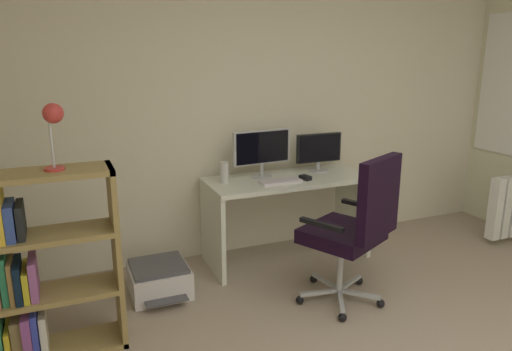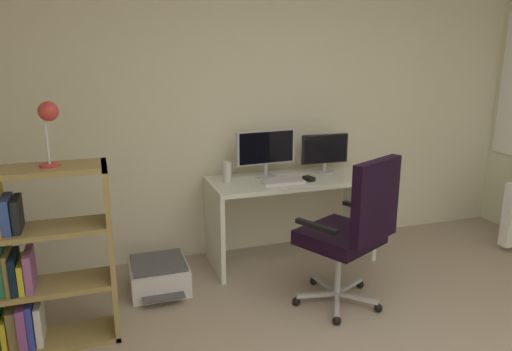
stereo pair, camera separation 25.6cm
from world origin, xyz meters
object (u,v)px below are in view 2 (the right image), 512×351
Objects in this scene: printer at (159,276)px; desktop_speaker at (227,172)px; desk_lamp at (48,119)px; keyboard at (283,182)px; monitor_main at (266,149)px; office_chair at (353,227)px; monitor_secondary at (325,151)px; desk at (291,201)px; computer_mouse at (309,179)px; bookshelf at (21,267)px.

desktop_speaker is at bearing 22.05° from printer.
keyboard is at bearing 18.77° from desk_lamp.
monitor_main is at bearing 109.25° from keyboard.
monitor_main is 0.47× the size of office_chair.
office_chair is (-0.26, -0.99, -0.31)m from monitor_secondary.
desk is 3.70× the size of desk_lamp.
computer_mouse is at bearing -35.59° from monitor_main.
office_chair reaches higher than printer.
keyboard is 0.92× the size of desk_lamp.
keyboard is 0.46m from desktop_speaker.
computer_mouse is 1.41m from printer.
computer_mouse is (0.30, -0.21, -0.22)m from monitor_main.
bookshelf is (-1.46, -0.73, -0.28)m from desktop_speaker.
monitor_secondary is at bearing 75.03° from office_chair.
desk is 2.08m from desk_lamp.
monitor_secondary is 0.38× the size of office_chair.
monitor_secondary is at bearing 28.45° from computer_mouse.
bookshelf reaches higher than printer.
bookshelf is at bearing -153.56° from desktop_speaker.
office_chair is at bearing -6.56° from desk_lamp.
monitor_secondary reaches higher than computer_mouse.
desk_lamp is (-2.11, -0.77, 0.48)m from monitor_secondary.
bookshelf is 2.18× the size of printer.
computer_mouse is 0.78m from office_chair.
desk_lamp is at bearing 173.44° from office_chair.
desk is 0.90m from office_chair.
monitor_secondary is 1.07m from office_chair.
office_chair is (0.28, -0.99, -0.36)m from monitor_main.
computer_mouse is at bearing 16.70° from desk_lamp.
desktop_speaker is at bearing -176.94° from monitor_secondary.
desk is 0.49m from monitor_main.
bookshelf is at bearing -150.59° from printer.
bookshelf is (-1.81, -0.77, -0.44)m from monitor_main.
monitor_main is 0.55m from monitor_secondary.
computer_mouse is (0.23, 0.00, 0.01)m from keyboard.
bookshelf is at bearing -161.79° from monitor_secondary.
office_chair is at bearing -74.51° from keyboard.
computer_mouse is at bearing 1.16° from keyboard.
desktop_speaker is 0.46× the size of desk_lamp.
desk_lamp reaches higher than bookshelf.
desktop_speaker is (-0.65, 0.17, 0.07)m from computer_mouse.
monitor_secondary reaches higher than keyboard.
monitor_secondary is 0.37m from computer_mouse.
bookshelf is at bearing -178.02° from computer_mouse.
monitor_main is 0.43m from computer_mouse.
desk_lamp is (-1.57, -0.77, 0.43)m from monitor_main.
desktop_speaker is at bearing 26.44° from bookshelf.
keyboard is at bearing 16.48° from bookshelf.
bookshelf reaches higher than monitor_secondary.
office_chair is (0.63, -0.94, -0.20)m from desktop_speaker.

